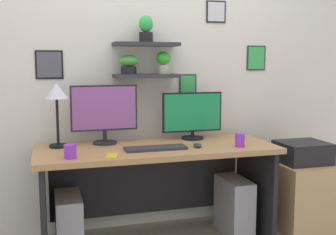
% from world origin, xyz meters
% --- Properties ---
extents(back_wall_assembly, '(4.40, 0.24, 2.70)m').
position_xyz_m(back_wall_assembly, '(0.00, 0.44, 1.35)').
color(back_wall_assembly, silver).
rests_on(back_wall_assembly, ground).
extents(desk, '(1.75, 0.68, 0.75)m').
position_xyz_m(desk, '(0.00, 0.06, 0.54)').
color(desk, tan).
rests_on(desk, ground).
extents(monitor_left, '(0.50, 0.18, 0.45)m').
position_xyz_m(monitor_left, '(-0.35, 0.22, 0.99)').
color(monitor_left, black).
rests_on(monitor_left, desk).
extents(monitor_right, '(0.49, 0.18, 0.38)m').
position_xyz_m(monitor_right, '(0.35, 0.22, 0.94)').
color(monitor_right, black).
rests_on(monitor_right, desk).
extents(keyboard, '(0.44, 0.14, 0.02)m').
position_xyz_m(keyboard, '(-0.04, -0.11, 0.76)').
color(keyboard, '#2D2D33').
rests_on(keyboard, desk).
extents(computer_mouse, '(0.06, 0.09, 0.03)m').
position_xyz_m(computer_mouse, '(0.28, -0.11, 0.77)').
color(computer_mouse, '#2D2D33').
rests_on(computer_mouse, desk).
extents(desk_lamp, '(0.17, 0.17, 0.47)m').
position_xyz_m(desk_lamp, '(-0.70, 0.18, 1.12)').
color(desk_lamp, black).
rests_on(desk_lamp, desk).
extents(cell_phone, '(0.10, 0.15, 0.01)m').
position_xyz_m(cell_phone, '(-0.37, -0.24, 0.76)').
color(cell_phone, yellow).
rests_on(cell_phone, desk).
extents(coffee_mug, '(0.08, 0.08, 0.09)m').
position_xyz_m(coffee_mug, '(-0.64, -0.21, 0.80)').
color(coffee_mug, purple).
rests_on(coffee_mug, desk).
extents(pen_cup, '(0.07, 0.07, 0.10)m').
position_xyz_m(pen_cup, '(0.58, -0.18, 0.80)').
color(pen_cup, purple).
rests_on(pen_cup, desk).
extents(drawer_cabinet, '(0.44, 0.50, 0.55)m').
position_xyz_m(drawer_cabinet, '(1.21, -0.04, 0.28)').
color(drawer_cabinet, tan).
rests_on(drawer_cabinet, ground).
extents(printer, '(0.38, 0.34, 0.17)m').
position_xyz_m(printer, '(1.21, -0.04, 0.64)').
color(printer, black).
rests_on(printer, drawer_cabinet).
extents(computer_tower_left, '(0.18, 0.40, 0.43)m').
position_xyz_m(computer_tower_left, '(-0.65, 0.01, 0.22)').
color(computer_tower_left, '#99999E').
rests_on(computer_tower_left, ground).
extents(computer_tower_right, '(0.18, 0.40, 0.45)m').
position_xyz_m(computer_tower_right, '(0.63, -0.00, 0.23)').
color(computer_tower_right, '#99999E').
rests_on(computer_tower_right, ground).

